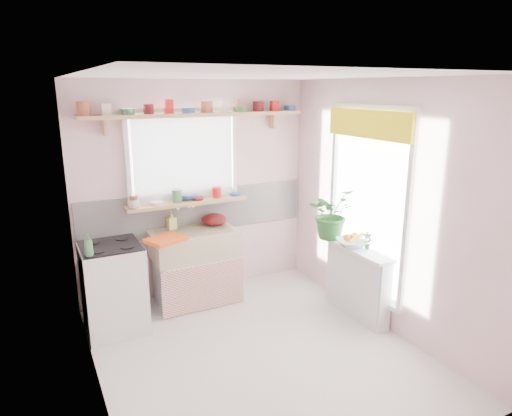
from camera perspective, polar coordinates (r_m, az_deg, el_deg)
name	(u,v)px	position (r m, az deg, el deg)	size (l,w,h in m)	color
room	(277,186)	(4.97, 2.58, 2.74)	(3.20, 3.20, 3.20)	silver
sink_unit	(195,266)	(5.30, -7.60, -7.20)	(0.95, 0.65, 1.11)	white
cooker	(114,288)	(4.87, -17.36, -9.49)	(0.58, 0.58, 0.93)	white
radiator_ledge	(357,280)	(5.09, 12.51, -8.80)	(0.22, 0.95, 0.78)	white
windowsill	(188,203)	(5.25, -8.54, 0.68)	(1.40, 0.22, 0.04)	tan
pine_shelf	(198,115)	(5.14, -7.32, 11.49)	(2.52, 0.24, 0.04)	tan
shelf_crockery	(194,108)	(5.13, -7.80, 12.29)	(2.47, 0.11, 0.12)	#A55133
sill_crockery	(183,197)	(5.22, -9.09, 1.41)	(1.35, 0.11, 0.12)	#A55133
dish_tray	(166,239)	(4.88, -11.17, -3.87)	(0.39, 0.29, 0.04)	#EC5615
colander	(214,219)	(5.35, -5.24, -1.42)	(0.30, 0.30, 0.13)	#4F0D0E
jade_plant	(331,213)	(5.12, 9.34, -0.65)	(0.51, 0.44, 0.57)	#286629
fruit_bowl	(352,243)	(4.95, 11.87, -4.29)	(0.32, 0.32, 0.08)	silver
herb_pot	(367,241)	(4.89, 13.74, -4.00)	(0.10, 0.07, 0.19)	#285F26
soap_bottle_sink	(171,220)	(5.27, -10.52, -1.49)	(0.09, 0.09, 0.20)	#D9DC61
sill_cup	(134,204)	(5.03, -15.06, 0.50)	(0.12, 0.12, 0.10)	beige
sill_bowl	(188,197)	(5.30, -8.50, 1.40)	(0.21, 0.21, 0.06)	#3457AC
shelf_vase	(239,105)	(5.39, -2.19, 12.70)	(0.13, 0.13, 0.14)	#B46637
cooker_bottle	(88,245)	(4.44, -20.22, -4.33)	(0.08, 0.08, 0.21)	#418346
fruit	(352,237)	(4.94, 11.92, -3.59)	(0.20, 0.14, 0.10)	orange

